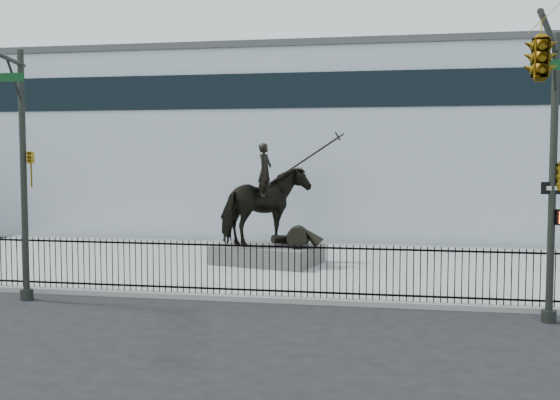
% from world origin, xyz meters
% --- Properties ---
extents(ground, '(120.00, 120.00, 0.00)m').
position_xyz_m(ground, '(0.00, 0.00, 0.00)').
color(ground, black).
rests_on(ground, ground).
extents(plaza, '(30.00, 12.00, 0.15)m').
position_xyz_m(plaza, '(0.00, 7.00, 0.07)').
color(plaza, '#979795').
rests_on(plaza, ground).
extents(building, '(44.00, 14.00, 9.00)m').
position_xyz_m(building, '(0.00, 20.00, 4.50)').
color(building, silver).
rests_on(building, ground).
extents(picket_fence, '(22.10, 0.10, 1.50)m').
position_xyz_m(picket_fence, '(0.00, 1.25, 0.90)').
color(picket_fence, black).
rests_on(picket_fence, plaza).
extents(statue_plinth, '(4.07, 3.26, 0.67)m').
position_xyz_m(statue_plinth, '(-1.32, 6.64, 0.49)').
color(statue_plinth, '#4F4D49').
rests_on(statue_plinth, plaza).
extents(equestrian_statue, '(4.47, 3.34, 3.89)m').
position_xyz_m(equestrian_statue, '(-1.26, 6.62, 2.23)').
color(equestrian_statue, black).
rests_on(equestrian_statue, statue_plinth).
extents(traffic_signal_left, '(1.52, 4.84, 7.00)m').
position_xyz_m(traffic_signal_left, '(-6.75, -0.62, 4.03)').
color(traffic_signal_left, '#252823').
rests_on(traffic_signal_left, ground).
extents(traffic_signal_right, '(2.17, 6.86, 7.00)m').
position_xyz_m(traffic_signal_right, '(6.47, -2.00, 4.85)').
color(traffic_signal_right, '#252823').
rests_on(traffic_signal_right, ground).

